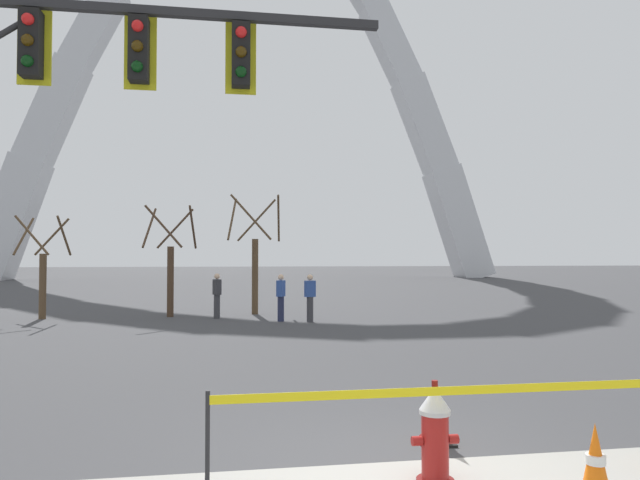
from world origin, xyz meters
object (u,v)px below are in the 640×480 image
object	(u,v)px
monument_arch	(248,101)
pedestrian_standing_center	(310,298)
fire_hydrant	(435,435)
traffic_cone_by_hydrant	(437,413)
pedestrian_walking_left	(217,295)
traffic_cone_curb_edge	(596,466)
pedestrian_walking_right	(281,297)

from	to	relation	value
monument_arch	pedestrian_standing_center	distance (m)	41.73
fire_hydrant	traffic_cone_by_hydrant	bearing A→B (deg)	68.23
traffic_cone_by_hydrant	pedestrian_walking_left	bearing A→B (deg)	101.78
traffic_cone_by_hydrant	fire_hydrant	bearing A→B (deg)	-111.77
monument_arch	pedestrian_standing_center	xyz separation A→B (m)	(1.06, -38.04, -17.12)
traffic_cone_by_hydrant	pedestrian_walking_left	distance (m)	14.24
monument_arch	traffic_cone_curb_edge	bearing A→B (deg)	-88.23
pedestrian_walking_left	traffic_cone_by_hydrant	bearing A→B (deg)	-78.22
fire_hydrant	traffic_cone_curb_edge	distance (m)	1.40
pedestrian_walking_left	traffic_cone_curb_edge	bearing A→B (deg)	-76.88
fire_hydrant	pedestrian_standing_center	size ratio (longest dim) A/B	0.62
fire_hydrant	monument_arch	world-z (taller)	monument_arch
pedestrian_walking_right	traffic_cone_curb_edge	bearing A→B (deg)	-84.07
traffic_cone_by_hydrant	pedestrian_standing_center	size ratio (longest dim) A/B	0.46
fire_hydrant	pedestrian_walking_right	size ratio (longest dim) A/B	0.62
fire_hydrant	pedestrian_standing_center	bearing A→B (deg)	87.25
fire_hydrant	pedestrian_walking_right	distance (m)	13.83
traffic_cone_by_hydrant	pedestrian_walking_right	xyz separation A→B (m)	(-0.75, 12.71, 0.46)
pedestrian_standing_center	pedestrian_walking_right	size ratio (longest dim) A/B	1.00
fire_hydrant	pedestrian_walking_left	bearing A→B (deg)	99.29
traffic_cone_curb_edge	pedestrian_walking_right	bearing A→B (deg)	95.93
traffic_cone_by_hydrant	traffic_cone_curb_edge	bearing A→B (deg)	-67.20
traffic_cone_curb_edge	pedestrian_standing_center	xyz separation A→B (m)	(-0.56, 14.17, 0.46)
traffic_cone_curb_edge	pedestrian_walking_right	xyz separation A→B (m)	(-1.51, 14.52, 0.46)
traffic_cone_curb_edge	pedestrian_walking_left	distance (m)	16.17
traffic_cone_by_hydrant	pedestrian_walking_left	world-z (taller)	pedestrian_walking_left
traffic_cone_curb_edge	pedestrian_walking_left	bearing A→B (deg)	103.12
fire_hydrant	pedestrian_walking_right	world-z (taller)	pedestrian_walking_right
traffic_cone_by_hydrant	monument_arch	distance (m)	53.39
traffic_cone_by_hydrant	monument_arch	xyz separation A→B (m)	(-0.86, 50.40, 17.58)
pedestrian_walking_left	pedestrian_walking_right	distance (m)	2.48
traffic_cone_by_hydrant	pedestrian_walking_left	size ratio (longest dim) A/B	0.46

